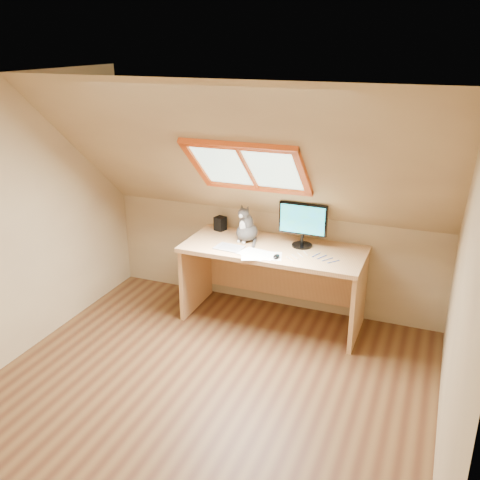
% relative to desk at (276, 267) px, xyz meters
% --- Properties ---
extents(ground, '(3.50, 3.50, 0.00)m').
position_rel_desk_xyz_m(ground, '(-0.14, -1.45, -0.55)').
color(ground, brown).
rests_on(ground, ground).
extents(room_shell, '(3.52, 3.52, 2.41)m').
position_rel_desk_xyz_m(room_shell, '(-0.14, -1.55, 0.88)').
color(room_shell, tan).
rests_on(room_shell, ground).
extents(desk, '(1.73, 0.75, 0.79)m').
position_rel_desk_xyz_m(desk, '(0.00, 0.00, 0.00)').
color(desk, tan).
rests_on(desk, ground).
extents(monitor, '(0.46, 0.19, 0.43)m').
position_rel_desk_xyz_m(monitor, '(0.24, 0.04, 0.48)').
color(monitor, black).
rests_on(monitor, desk).
extents(cat, '(0.26, 0.29, 0.38)m').
position_rel_desk_xyz_m(cat, '(-0.30, -0.01, 0.37)').
color(cat, '#47423F').
rests_on(cat, desk).
extents(desk_speaker, '(0.12, 0.12, 0.14)m').
position_rel_desk_xyz_m(desk_speaker, '(-0.66, 0.18, 0.31)').
color(desk_speaker, black).
rests_on(desk_speaker, desk).
extents(graphics_tablet, '(0.27, 0.21, 0.01)m').
position_rel_desk_xyz_m(graphics_tablet, '(-0.38, -0.26, 0.24)').
color(graphics_tablet, '#B2B2B7').
rests_on(graphics_tablet, desk).
extents(mouse, '(0.06, 0.10, 0.03)m').
position_rel_desk_xyz_m(mouse, '(0.11, -0.32, 0.25)').
color(mouse, black).
rests_on(mouse, desk).
extents(papers, '(0.35, 0.30, 0.01)m').
position_rel_desk_xyz_m(papers, '(-0.06, -0.33, 0.24)').
color(papers, white).
rests_on(papers, desk).
extents(cables, '(0.51, 0.26, 0.01)m').
position_rel_desk_xyz_m(cables, '(0.42, -0.19, 0.24)').
color(cables, silver).
rests_on(cables, desk).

